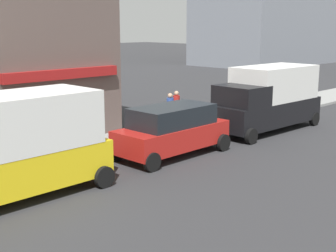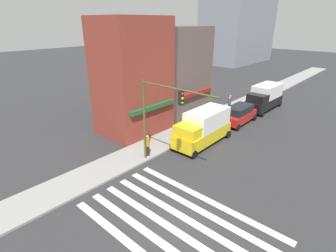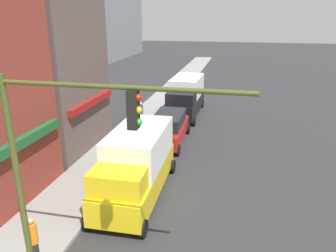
{
  "view_description": "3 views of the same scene",
  "coord_description": "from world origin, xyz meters",
  "px_view_note": "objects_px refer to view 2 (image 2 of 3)",
  "views": [
    {
      "loc": [
        3.5,
        -7.63,
        4.93
      ],
      "look_at": [
        15.66,
        4.7,
        1.2
      ],
      "focal_mm": 50.0,
      "sensor_mm": 36.0,
      "label": 1
    },
    {
      "loc": [
        -8.78,
        -7.22,
        10.28
      ],
      "look_at": [
        3.74,
        4.0,
        3.5
      ],
      "focal_mm": 28.0,
      "sensor_mm": 36.0,
      "label": 2
    },
    {
      "loc": [
        -3.39,
        0.48,
        7.86
      ],
      "look_at": [
        15.66,
        4.7,
        1.2
      ],
      "focal_mm": 35.0,
      "sensor_mm": 36.0,
      "label": 3
    }
  ],
  "objects_px": {
    "box_truck_black": "(265,97)",
    "pedestrian_orange_vest": "(148,145)",
    "pedestrian_red_jacket": "(230,102)",
    "pedestrian_blue_shirt": "(229,104)",
    "traffic_signal": "(159,110)",
    "suv_red": "(239,114)",
    "box_truck_yellow": "(203,127)"
  },
  "relations": [
    {
      "from": "pedestrian_blue_shirt",
      "to": "pedestrian_orange_vest",
      "type": "xyz_separation_m",
      "value": [
        -14.26,
        -0.79,
        0.0
      ]
    },
    {
      "from": "pedestrian_orange_vest",
      "to": "pedestrian_red_jacket",
      "type": "bearing_deg",
      "value": -114.02
    },
    {
      "from": "pedestrian_blue_shirt",
      "to": "pedestrian_orange_vest",
      "type": "height_order",
      "value": "same"
    },
    {
      "from": "traffic_signal",
      "to": "pedestrian_red_jacket",
      "type": "xyz_separation_m",
      "value": [
        15.36,
        2.78,
        -3.43
      ]
    },
    {
      "from": "traffic_signal",
      "to": "pedestrian_orange_vest",
      "type": "relative_size",
      "value": 3.64
    },
    {
      "from": "suv_red",
      "to": "pedestrian_orange_vest",
      "type": "distance_m",
      "value": 11.92
    },
    {
      "from": "traffic_signal",
      "to": "suv_red",
      "type": "distance_m",
      "value": 12.63
    },
    {
      "from": "box_truck_yellow",
      "to": "pedestrian_orange_vest",
      "type": "distance_m",
      "value": 5.42
    },
    {
      "from": "traffic_signal",
      "to": "box_truck_yellow",
      "type": "relative_size",
      "value": 1.03
    },
    {
      "from": "suv_red",
      "to": "box_truck_black",
      "type": "xyz_separation_m",
      "value": [
        6.42,
        -0.0,
        0.56
      ]
    },
    {
      "from": "box_truck_yellow",
      "to": "suv_red",
      "type": "bearing_deg",
      "value": -0.87
    },
    {
      "from": "pedestrian_blue_shirt",
      "to": "pedestrian_orange_vest",
      "type": "distance_m",
      "value": 14.28
    },
    {
      "from": "traffic_signal",
      "to": "suv_red",
      "type": "xyz_separation_m",
      "value": [
        12.14,
        -0.14,
        -3.47
      ]
    },
    {
      "from": "pedestrian_red_jacket",
      "to": "pedestrian_blue_shirt",
      "type": "height_order",
      "value": "same"
    },
    {
      "from": "suv_red",
      "to": "pedestrian_red_jacket",
      "type": "distance_m",
      "value": 4.35
    },
    {
      "from": "pedestrian_red_jacket",
      "to": "box_truck_yellow",
      "type": "bearing_deg",
      "value": -147.19
    },
    {
      "from": "box_truck_yellow",
      "to": "box_truck_black",
      "type": "distance_m",
      "value": 13.12
    },
    {
      "from": "box_truck_yellow",
      "to": "pedestrian_blue_shirt",
      "type": "relative_size",
      "value": 3.52
    },
    {
      "from": "traffic_signal",
      "to": "pedestrian_blue_shirt",
      "type": "bearing_deg",
      "value": 9.55
    },
    {
      "from": "traffic_signal",
      "to": "pedestrian_blue_shirt",
      "type": "xyz_separation_m",
      "value": [
        14.62,
        2.46,
        -3.43
      ]
    },
    {
      "from": "pedestrian_red_jacket",
      "to": "pedestrian_orange_vest",
      "type": "distance_m",
      "value": 15.04
    },
    {
      "from": "suv_red",
      "to": "pedestrian_blue_shirt",
      "type": "distance_m",
      "value": 3.59
    },
    {
      "from": "traffic_signal",
      "to": "pedestrian_blue_shirt",
      "type": "relative_size",
      "value": 3.64
    },
    {
      "from": "box_truck_black",
      "to": "pedestrian_orange_vest",
      "type": "relative_size",
      "value": 3.53
    },
    {
      "from": "traffic_signal",
      "to": "pedestrian_blue_shirt",
      "type": "distance_m",
      "value": 15.22
    },
    {
      "from": "box_truck_yellow",
      "to": "pedestrian_orange_vest",
      "type": "height_order",
      "value": "box_truck_yellow"
    },
    {
      "from": "traffic_signal",
      "to": "pedestrian_red_jacket",
      "type": "height_order",
      "value": "traffic_signal"
    },
    {
      "from": "traffic_signal",
      "to": "suv_red",
      "type": "bearing_deg",
      "value": -0.67
    },
    {
      "from": "traffic_signal",
      "to": "suv_red",
      "type": "height_order",
      "value": "traffic_signal"
    },
    {
      "from": "pedestrian_red_jacket",
      "to": "pedestrian_blue_shirt",
      "type": "relative_size",
      "value": 1.0
    },
    {
      "from": "pedestrian_orange_vest",
      "to": "box_truck_yellow",
      "type": "bearing_deg",
      "value": -137.89
    },
    {
      "from": "box_truck_yellow",
      "to": "pedestrian_orange_vest",
      "type": "xyz_separation_m",
      "value": [
        -5.08,
        1.81,
        -0.51
      ]
    }
  ]
}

